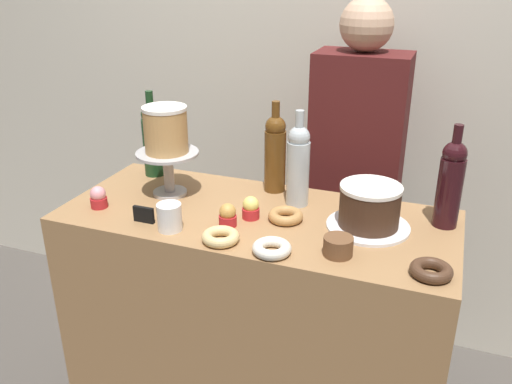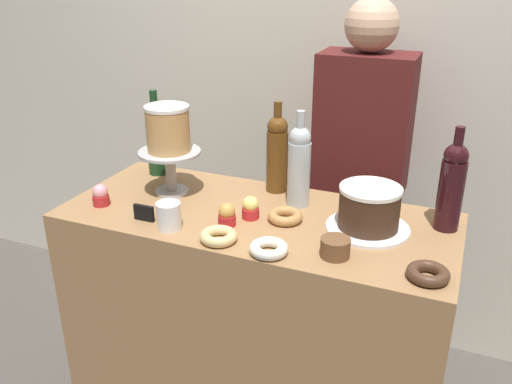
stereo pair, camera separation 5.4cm
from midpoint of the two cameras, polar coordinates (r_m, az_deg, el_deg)
back_wall at (r=2.42m, az=8.62°, el=13.25°), size 6.00×0.05×2.60m
display_counter at (r=2.01m, az=0.80°, el=-14.76°), size 1.28×0.55×0.95m
cake_stand_pedestal at (r=1.89m, az=-8.26°, el=2.87°), size 0.22×0.22×0.16m
white_layer_cake at (r=1.85m, az=-8.49°, el=6.66°), size 0.15×0.15×0.16m
silver_serving_platter at (r=1.70m, az=12.64°, el=-3.75°), size 0.26×0.26×0.01m
chocolate_round_cake at (r=1.67m, az=12.85°, el=-1.58°), size 0.19×0.19×0.13m
wine_bottle_green at (r=2.08m, az=-9.78°, el=5.72°), size 0.08×0.08×0.33m
wine_bottle_clear at (r=1.78m, az=5.48°, el=2.92°), size 0.08×0.08×0.33m
wine_bottle_amber at (r=1.89m, az=3.08°, el=4.23°), size 0.08×0.08×0.33m
wine_bottle_dark_red at (r=1.72m, az=20.90°, el=0.69°), size 0.08×0.08×0.33m
cupcake_caramel at (r=1.67m, az=-2.18°, el=-2.46°), size 0.06×0.06×0.07m
cupcake_lemon at (r=1.72m, az=0.32°, el=-1.72°), size 0.06×0.06×0.07m
cupcake_strawberry at (r=1.87m, az=-15.37°, el=-0.36°), size 0.06×0.06×0.07m
donut_chocolate at (r=1.49m, az=18.80°, el=-8.20°), size 0.11×0.11×0.03m
donut_maple at (r=1.71m, az=4.03°, el=-2.58°), size 0.11×0.11×0.03m
donut_sugar at (r=1.52m, az=2.39°, el=-6.03°), size 0.11×0.11×0.03m
donut_glazed at (r=1.59m, az=-3.02°, el=-4.71°), size 0.11×0.11×0.03m
cookie_stack at (r=1.52m, az=9.43°, el=-5.84°), size 0.08×0.08×0.06m
price_sign_chalkboard at (r=1.73m, az=-10.92°, el=-2.20°), size 0.07×0.01×0.05m
coffee_cup_ceramic at (r=1.66m, az=-8.31°, el=-2.51°), size 0.08×0.08×0.09m
barista_figure at (r=2.26m, az=11.46°, el=0.07°), size 0.36×0.22×1.60m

